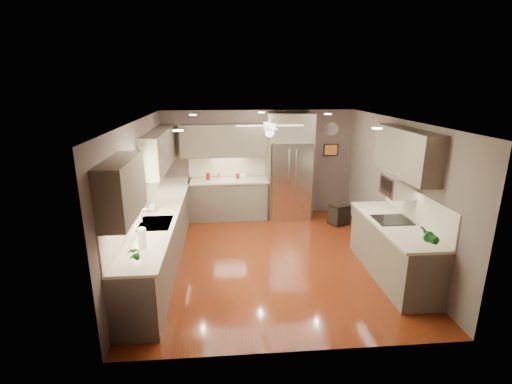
{
  "coord_description": "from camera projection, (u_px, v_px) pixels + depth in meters",
  "views": [
    {
      "loc": [
        -0.79,
        -6.17,
        3.09
      ],
      "look_at": [
        -0.22,
        0.6,
        1.09
      ],
      "focal_mm": 26.0,
      "sensor_mm": 36.0,
      "label": 1
    }
  ],
  "objects": [
    {
      "name": "uppers",
      "position": [
        228.0,
        151.0,
        6.92
      ],
      "size": [
        4.5,
        4.7,
        0.95
      ],
      "color": "#51453B",
      "rests_on": "wall_left"
    },
    {
      "name": "microwave",
      "position": [
        398.0,
        186.0,
        6.05
      ],
      "size": [
        0.43,
        0.55,
        0.34
      ],
      "color": "silver",
      "rests_on": "wall_right"
    },
    {
      "name": "bowl",
      "position": [
        243.0,
        178.0,
        8.66
      ],
      "size": [
        0.23,
        0.23,
        0.05
      ],
      "primitive_type": "imported",
      "rotation": [
        0.0,
        0.0,
        -0.14
      ],
      "color": "tan",
      "rests_on": "back_run"
    },
    {
      "name": "wall_right",
      "position": [
        395.0,
        190.0,
        6.66
      ],
      "size": [
        0.0,
        5.0,
        5.0
      ],
      "primitive_type": "plane",
      "rotation": [
        1.57,
        0.0,
        -1.57
      ],
      "color": "brown",
      "rests_on": "ground"
    },
    {
      "name": "canister_a",
      "position": [
        208.0,
        176.0,
        8.56
      ],
      "size": [
        0.1,
        0.1,
        0.16
      ],
      "primitive_type": "cylinder",
      "rotation": [
        0.0,
        0.0,
        -0.05
      ],
      "color": "maroon",
      "rests_on": "back_run"
    },
    {
      "name": "back_run",
      "position": [
        229.0,
        198.0,
        8.74
      ],
      "size": [
        1.85,
        0.65,
        1.45
      ],
      "color": "#51453B",
      "rests_on": "ground"
    },
    {
      "name": "wall_back",
      "position": [
        258.0,
        163.0,
        8.87
      ],
      "size": [
        4.5,
        0.0,
        4.5
      ],
      "primitive_type": "plane",
      "rotation": [
        1.57,
        0.0,
        0.0
      ],
      "color": "brown",
      "rests_on": "ground"
    },
    {
      "name": "ceiling",
      "position": [
        272.0,
        120.0,
        6.13
      ],
      "size": [
        5.0,
        5.0,
        0.0
      ],
      "primitive_type": "plane",
      "rotation": [
        3.14,
        0.0,
        0.0
      ],
      "color": "white",
      "rests_on": "ground"
    },
    {
      "name": "potted_plant_left",
      "position": [
        134.0,
        254.0,
        4.54
      ],
      "size": [
        0.18,
        0.15,
        0.29
      ],
      "primitive_type": "imported",
      "rotation": [
        0.0,
        0.0,
        0.39
      ],
      "color": "#1B601E",
      "rests_on": "left_run"
    },
    {
      "name": "framed_print",
      "position": [
        331.0,
        150.0,
        8.9
      ],
      "size": [
        0.36,
        0.03,
        0.3
      ],
      "color": "black",
      "rests_on": "wall_back"
    },
    {
      "name": "wall_left",
      "position": [
        140.0,
        196.0,
        6.3
      ],
      "size": [
        0.0,
        5.0,
        5.0
      ],
      "primitive_type": "plane",
      "rotation": [
        1.57,
        0.0,
        1.57
      ],
      "color": "brown",
      "rests_on": "ground"
    },
    {
      "name": "wall_clock",
      "position": [
        332.0,
        129.0,
        8.77
      ],
      "size": [
        0.3,
        0.03,
        0.3
      ],
      "color": "white",
      "rests_on": "wall_back"
    },
    {
      "name": "floor",
      "position": [
        270.0,
        258.0,
        6.83
      ],
      "size": [
        5.0,
        5.0,
        0.0
      ],
      "primitive_type": "plane",
      "color": "#4C200A",
      "rests_on": "ground"
    },
    {
      "name": "window",
      "position": [
        133.0,
        187.0,
        5.74
      ],
      "size": [
        0.05,
        1.12,
        0.92
      ],
      "color": "#BFF2B2",
      "rests_on": "wall_left"
    },
    {
      "name": "stool",
      "position": [
        339.0,
        214.0,
        8.39
      ],
      "size": [
        0.48,
        0.48,
        0.46
      ],
      "color": "black",
      "rests_on": "ground"
    },
    {
      "name": "potted_plant_right",
      "position": [
        427.0,
        236.0,
        4.99
      ],
      "size": [
        0.23,
        0.2,
        0.36
      ],
      "primitive_type": "imported",
      "rotation": [
        0.0,
        0.0,
        0.19
      ],
      "color": "#1B601E",
      "rests_on": "right_run"
    },
    {
      "name": "refrigerator",
      "position": [
        290.0,
        168.0,
        8.62
      ],
      "size": [
        1.06,
        0.75,
        2.45
      ],
      "color": "silver",
      "rests_on": "ground"
    },
    {
      "name": "canister_d",
      "position": [
        238.0,
        176.0,
        8.67
      ],
      "size": [
        0.1,
        0.1,
        0.13
      ],
      "primitive_type": "cylinder",
      "rotation": [
        0.0,
        0.0,
        0.17
      ],
      "color": "maroon",
      "rests_on": "back_run"
    },
    {
      "name": "ceiling_fan",
      "position": [
        270.0,
        129.0,
        6.46
      ],
      "size": [
        1.18,
        1.18,
        0.32
      ],
      "color": "white",
      "rests_on": "ceiling"
    },
    {
      "name": "wall_front",
      "position": [
        299.0,
        257.0,
        4.09
      ],
      "size": [
        4.5,
        0.0,
        4.5
      ],
      "primitive_type": "plane",
      "rotation": [
        -1.57,
        0.0,
        0.0
      ],
      "color": "brown",
      "rests_on": "ground"
    },
    {
      "name": "right_run",
      "position": [
        393.0,
        248.0,
        6.09
      ],
      "size": [
        0.7,
        2.2,
        1.45
      ],
      "color": "#51453B",
      "rests_on": "ground"
    },
    {
      "name": "canister_b",
      "position": [
        219.0,
        177.0,
        8.59
      ],
      "size": [
        0.12,
        0.12,
        0.14
      ],
      "primitive_type": "cylinder",
      "rotation": [
        0.0,
        0.0,
        -0.39
      ],
      "color": "silver",
      "rests_on": "back_run"
    },
    {
      "name": "soap_bottle",
      "position": [
        153.0,
        206.0,
        6.46
      ],
      "size": [
        0.09,
        0.09,
        0.18
      ],
      "primitive_type": "imported",
      "rotation": [
        0.0,
        0.0,
        -0.06
      ],
      "color": "white",
      "rests_on": "left_run"
    },
    {
      "name": "sink",
      "position": [
        155.0,
        225.0,
        5.94
      ],
      "size": [
        0.5,
        0.7,
        0.32
      ],
      "color": "silver",
      "rests_on": "left_run"
    },
    {
      "name": "left_run",
      "position": [
        162.0,
        234.0,
        6.68
      ],
      "size": [
        0.65,
        4.7,
        1.45
      ],
      "color": "#51453B",
      "rests_on": "ground"
    },
    {
      "name": "recessed_lights",
      "position": [
        267.0,
        119.0,
        6.51
      ],
      "size": [
        2.84,
        3.14,
        0.01
      ],
      "color": "white",
      "rests_on": "ceiling"
    },
    {
      "name": "paper_towel",
      "position": [
        142.0,
        238.0,
        5.01
      ],
      "size": [
        0.12,
        0.12,
        0.29
      ],
      "color": "white",
      "rests_on": "left_run"
    }
  ]
}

